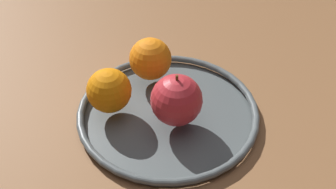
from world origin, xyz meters
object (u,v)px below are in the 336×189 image
object	(u,v)px
fruit_bowl	(168,112)
orange_back_right	(150,59)
apple	(176,100)
orange_front_left	(109,90)

from	to	relation	value
fruit_bowl	orange_back_right	size ratio (longest dim) A/B	4.03
fruit_bowl	orange_back_right	bearing A→B (deg)	27.10
apple	orange_back_right	distance (cm)	12.20
apple	orange_front_left	world-z (taller)	apple
orange_back_right	orange_front_left	size ratio (longest dim) A/B	1.03
orange_back_right	orange_front_left	bearing A→B (deg)	149.92
orange_front_left	apple	bearing A→B (deg)	-97.26
orange_back_right	apple	bearing A→B (deg)	-151.21
orange_back_right	orange_front_left	distance (cm)	10.69
apple	orange_front_left	bearing A→B (deg)	82.74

